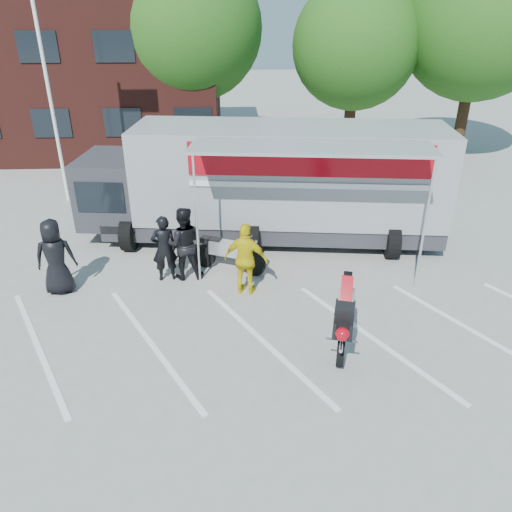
{
  "coord_description": "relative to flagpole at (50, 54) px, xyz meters",
  "views": [
    {
      "loc": [
        -0.38,
        -7.8,
        6.56
      ],
      "look_at": [
        0.13,
        2.52,
        1.3
      ],
      "focal_mm": 35.0,
      "sensor_mm": 36.0,
      "label": 1
    }
  ],
  "objects": [
    {
      "name": "ground",
      "position": [
        6.24,
        -10.0,
        -5.05
      ],
      "size": [
        100.0,
        100.0,
        0.0
      ],
      "primitive_type": "plane",
      "color": "#979793",
      "rests_on": "ground"
    },
    {
      "name": "parking_bay_lines",
      "position": [
        6.24,
        -9.0,
        -5.05
      ],
      "size": [
        18.09,
        13.33,
        0.01
      ],
      "primitive_type": "cube",
      "rotation": [
        0.0,
        0.0,
        0.52
      ],
      "color": "white",
      "rests_on": "ground"
    },
    {
      "name": "office_building",
      "position": [
        -3.76,
        8.0,
        -1.55
      ],
      "size": [
        18.0,
        8.0,
        7.0
      ],
      "primitive_type": "cube",
      "color": "#4A1D18",
      "rests_on": "ground"
    },
    {
      "name": "flagpole",
      "position": [
        0.0,
        0.0,
        0.0
      ],
      "size": [
        1.61,
        0.12,
        8.0
      ],
      "color": "white",
      "rests_on": "ground"
    },
    {
      "name": "tree_left",
      "position": [
        4.24,
        6.0,
        0.51
      ],
      "size": [
        6.12,
        6.12,
        8.64
      ],
      "color": "#382314",
      "rests_on": "ground"
    },
    {
      "name": "tree_mid",
      "position": [
        11.24,
        5.0,
        -0.11
      ],
      "size": [
        5.44,
        5.44,
        7.68
      ],
      "color": "#382314",
      "rests_on": "ground"
    },
    {
      "name": "tree_right",
      "position": [
        16.24,
        4.5,
        0.82
      ],
      "size": [
        6.46,
        6.46,
        9.12
      ],
      "color": "#382314",
      "rests_on": "ground"
    },
    {
      "name": "transporter_truck",
      "position": [
        7.04,
        -3.74,
        -5.05
      ],
      "size": [
        11.42,
        6.44,
        3.47
      ],
      "primitive_type": null,
      "rotation": [
        0.0,
        0.0,
        -0.11
      ],
      "color": "gray",
      "rests_on": "ground"
    },
    {
      "name": "parked_motorcycle",
      "position": [
        5.71,
        -5.76,
        -5.05
      ],
      "size": [
        2.25,
        1.49,
        1.12
      ],
      "primitive_type": null,
      "rotation": [
        0.0,
        0.0,
        1.17
      ],
      "color": "silver",
      "rests_on": "ground"
    },
    {
      "name": "stunt_bike_rider",
      "position": [
        8.1,
        -9.31,
        -5.05
      ],
      "size": [
        1.16,
        1.78,
        1.93
      ],
      "primitive_type": null,
      "rotation": [
        0.0,
        0.0,
        -0.26
      ],
      "color": "black",
      "rests_on": "ground"
    },
    {
      "name": "spectator_leather_a",
      "position": [
        1.47,
        -6.66,
        -4.07
      ],
      "size": [
        1.05,
        0.77,
        1.96
      ],
      "primitive_type": "imported",
      "rotation": [
        0.0,
        0.0,
        3.31
      ],
      "color": "black",
      "rests_on": "ground"
    },
    {
      "name": "spectator_leather_b",
      "position": [
        4.06,
        -6.14,
        -4.15
      ],
      "size": [
        0.73,
        0.56,
        1.8
      ],
      "primitive_type": "imported",
      "rotation": [
        0.0,
        0.0,
        3.35
      ],
      "color": "black",
      "rests_on": "ground"
    },
    {
      "name": "spectator_leather_c",
      "position": [
        4.56,
        -6.06,
        -4.06
      ],
      "size": [
        1.0,
        0.8,
        1.98
      ],
      "primitive_type": "imported",
      "rotation": [
        0.0,
        0.0,
        3.2
      ],
      "color": "black",
      "rests_on": "ground"
    },
    {
      "name": "spectator_hivis",
      "position": [
        6.15,
        -6.95,
        -4.11
      ],
      "size": [
        1.19,
        0.76,
        1.88
      ],
      "primitive_type": "imported",
      "rotation": [
        0.0,
        0.0,
        2.85
      ],
      "color": "yellow",
      "rests_on": "ground"
    }
  ]
}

